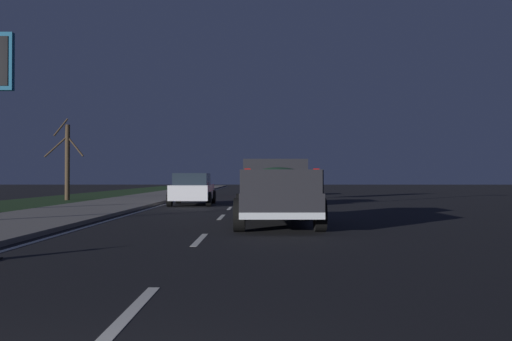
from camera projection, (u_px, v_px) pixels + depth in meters
The scene contains 9 objects.
ground at pixel (235, 203), 29.18m from camera, with size 144.00×144.00×0.00m, color black.
sidewalk_shoulder at pixel (128, 201), 29.22m from camera, with size 108.00×4.00×0.12m, color slate.
grass_verge at pixel (34, 203), 29.25m from camera, with size 108.00×6.00×0.01m, color #1E3819.
lane_markings at pixel (191, 201), 31.05m from camera, with size 108.00×3.54×0.01m.
pickup_truck at pixel (276, 190), 15.46m from camera, with size 5.46×2.36×1.87m.
sedan_red at pixel (268, 185), 39.96m from camera, with size 4.43×2.07×1.54m.
sedan_silver at pixel (272, 189), 26.96m from camera, with size 4.41×2.03×1.54m.
sedan_white at pixel (193, 189), 26.72m from camera, with size 4.43×2.06×1.54m.
bare_tree_far at pixel (67, 160), 32.44m from camera, with size 0.67×2.26×4.84m.
Camera 1 is at (-2.20, -1.28, 1.35)m, focal length 38.59 mm.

